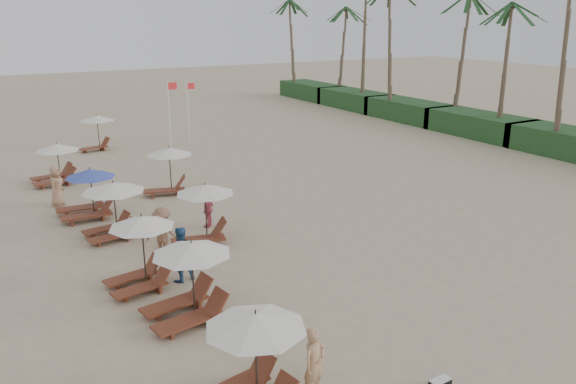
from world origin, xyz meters
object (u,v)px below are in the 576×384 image
beachgoer_near (314,363)px  beachgoer_mid_a (180,254)px  beachgoer_mid_b (163,233)px  beachgoer_far_b (56,186)px  lounger_station_0 (249,359)px  lounger_station_4 (86,196)px  beachgoer_far_a (208,209)px  inland_station_0 (202,209)px  lounger_station_3 (111,207)px  lounger_station_5 (54,164)px  inland_station_2 (96,128)px  lounger_station_1 (185,283)px  lounger_station_2 (138,252)px  flag_pole_near (170,118)px  inland_station_1 (167,166)px

beachgoer_near → beachgoer_mid_a: (-0.54, 7.18, 0.07)m
beachgoer_mid_b → beachgoer_far_b: (-2.27, 8.11, -0.00)m
lounger_station_0 → lounger_station_4: lounger_station_0 is taller
lounger_station_0 → beachgoer_far_a: size_ratio=1.62×
inland_station_0 → beachgoer_mid_b: (-1.76, -0.62, -0.41)m
lounger_station_3 → lounger_station_5: (-0.70, 9.08, -0.23)m
inland_station_0 → inland_station_2: size_ratio=1.06×
lounger_station_1 → lounger_station_4: lounger_station_1 is taller
lounger_station_1 → beachgoer_far_a: lounger_station_1 is taller
beachgoer_far_a → lounger_station_2: bearing=-1.5°
lounger_station_1 → lounger_station_3: bearing=92.0°
beachgoer_far_b → lounger_station_3: bearing=-136.8°
lounger_station_0 → inland_station_0: 9.88m
lounger_station_5 → lounger_station_1: bearing=-86.7°
inland_station_0 → lounger_station_3: bearing=141.1°
beachgoer_mid_a → flag_pole_near: size_ratio=0.38×
beachgoer_mid_b → beachgoer_far_b: beachgoer_mid_b is taller
lounger_station_1 → inland_station_1: lounger_station_1 is taller
lounger_station_3 → beachgoer_mid_b: bearing=-69.5°
inland_station_0 → beachgoer_mid_b: bearing=-160.6°
lounger_station_2 → lounger_station_3: size_ratio=0.94×
lounger_station_2 → beachgoer_far_a: lounger_station_2 is taller
lounger_station_4 → beachgoer_mid_b: 6.01m
lounger_station_4 → beachgoer_near: bearing=-82.9°
inland_station_1 → inland_station_2: bearing=94.4°
lounger_station_2 → beachgoer_near: size_ratio=1.39×
lounger_station_0 → inland_station_0: lounger_station_0 is taller
beachgoer_mid_b → lounger_station_0: bearing=121.2°
inland_station_1 → beachgoer_far_b: inland_station_1 is taller
lounger_station_5 → lounger_station_3: bearing=-85.6°
inland_station_0 → beachgoer_mid_a: bearing=-124.4°
lounger_station_1 → flag_pole_near: size_ratio=0.54×
lounger_station_3 → lounger_station_5: bearing=94.4°
beachgoer_near → beachgoer_mid_a: size_ratio=0.92×
inland_station_1 → beachgoer_far_a: bearing=-90.9°
beachgoer_near → beachgoer_far_a: 11.61m
lounger_station_1 → lounger_station_0: bearing=-92.1°
beachgoer_near → beachgoer_far_b: (-2.71, 17.38, 0.08)m
lounger_station_3 → inland_station_2: size_ratio=0.98×
lounger_station_4 → beachgoer_mid_b: size_ratio=1.38×
lounger_station_3 → beachgoer_mid_a: (0.98, -5.00, -0.34)m
lounger_station_1 → beachgoer_mid_a: bearing=73.3°
lounger_station_0 → inland_station_0: size_ratio=0.90×
beachgoer_near → beachgoer_far_a: beachgoer_near is taller
lounger_station_2 → inland_station_1: bearing=66.3°
lounger_station_1 → lounger_station_2: 2.64m
lounger_station_3 → lounger_station_4: bearing=97.2°
lounger_station_4 → beachgoer_mid_a: bearing=-80.3°
inland_station_0 → lounger_station_0: bearing=-106.2°
lounger_station_0 → lounger_station_2: bearing=93.5°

